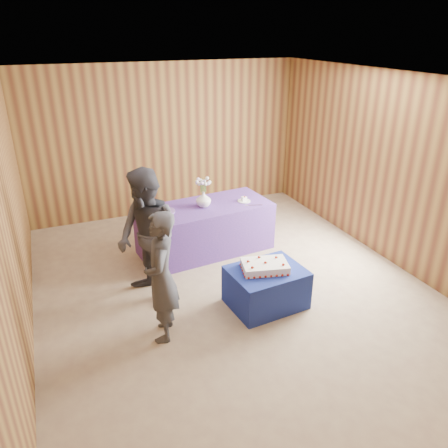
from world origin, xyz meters
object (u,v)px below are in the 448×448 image
guest_left (161,277)px  guest_right (147,238)px  vase (203,199)px  sheet_cake (265,266)px  cake_table (266,287)px  serving_table (205,228)px

guest_left → guest_right: size_ratio=0.87×
vase → guest_right: 1.48m
vase → guest_right: guest_right is taller
vase → guest_left: size_ratio=0.15×
sheet_cake → guest_right: guest_right is taller
guest_right → guest_left: bearing=-20.5°
sheet_cake → guest_left: (-1.32, -0.10, 0.21)m
sheet_cake → vase: bearing=110.1°
vase → sheet_cake: bearing=-83.6°
vase → guest_left: (-1.13, -1.76, -0.11)m
cake_table → guest_left: bearing=179.0°
cake_table → sheet_cake: (-0.02, 0.01, 0.30)m
cake_table → sheet_cake: sheet_cake is taller
sheet_cake → guest_left: guest_left is taller
serving_table → vase: 0.49m
vase → serving_table: bearing=29.1°
sheet_cake → guest_right: (-1.28, 0.66, 0.32)m
cake_table → guest_left: size_ratio=0.59×
serving_table → guest_left: bearing=-128.4°
guest_right → cake_table: bearing=44.9°
serving_table → vase: bearing=-156.3°
guest_left → vase: bearing=165.7°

